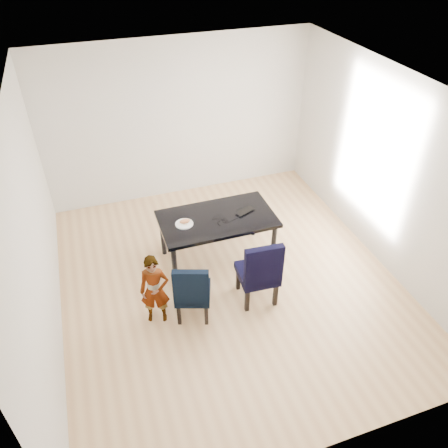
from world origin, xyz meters
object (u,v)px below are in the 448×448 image
object	(u,v)px
chair_right	(258,268)
laptop	(243,210)
dining_table	(217,239)
chair_left	(193,288)
plate	(184,224)
child	(155,290)

from	to	relation	value
chair_right	laptop	bearing A→B (deg)	84.92
dining_table	laptop	bearing A→B (deg)	5.56
dining_table	chair_left	distance (m)	1.11
laptop	plate	bearing A→B (deg)	-20.28
chair_right	plate	xyz separation A→B (m)	(-0.72, 0.90, 0.25)
plate	laptop	xyz separation A→B (m)	(0.87, 0.04, 0.00)
chair_left	laptop	world-z (taller)	chair_left
child	laptop	size ratio (longest dim) A/B	3.45
chair_left	laptop	bearing A→B (deg)	62.28
chair_right	plate	world-z (taller)	chair_right
dining_table	plate	xyz separation A→B (m)	(-0.47, -0.00, 0.38)
chair_left	chair_right	distance (m)	0.87
chair_left	dining_table	bearing A→B (deg)	75.09
laptop	child	bearing A→B (deg)	7.81
dining_table	child	size ratio (longest dim) A/B	1.61
chair_right	laptop	distance (m)	0.99
chair_left	chair_right	size ratio (longest dim) A/B	0.88
chair_left	plate	size ratio (longest dim) A/B	3.65
chair_right	child	bearing A→B (deg)	-178.31
chair_left	child	xyz separation A→B (m)	(-0.46, 0.07, 0.05)
plate	child	bearing A→B (deg)	-125.70
dining_table	child	distance (m)	1.38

